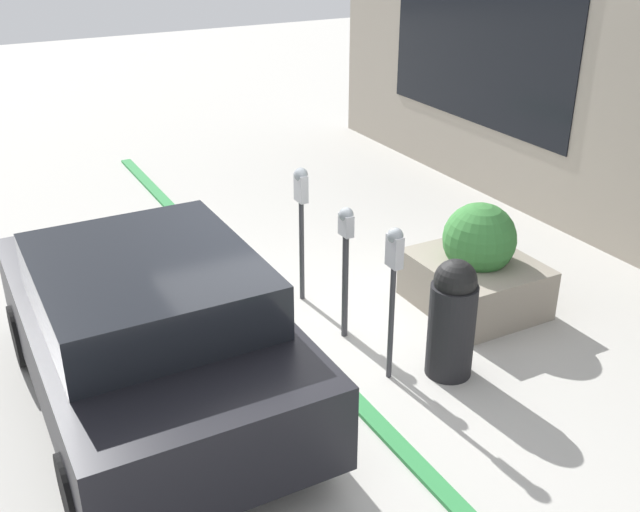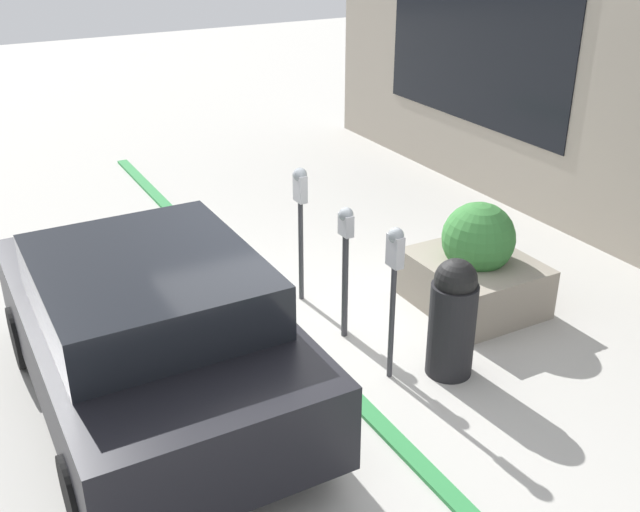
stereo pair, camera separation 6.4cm
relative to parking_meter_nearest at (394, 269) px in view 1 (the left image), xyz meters
The scene contains 8 objects.
ground_plane 1.50m from the parking_meter_nearest, 25.23° to the left, with size 40.00×40.00×0.00m, color beige.
curb_strip 1.51m from the parking_meter_nearest, 29.40° to the left, with size 13.50×0.16×0.04m.
parking_meter_nearest is the anchor object (origin of this frame).
parking_meter_second 0.86m from the parking_meter_nearest, ahead, with size 0.17×0.14×1.44m.
parking_meter_middle 1.77m from the parking_meter_nearest, ahead, with size 0.18×0.15×1.57m.
planter_box 1.87m from the parking_meter_nearest, 65.86° to the right, with size 1.34×1.17×1.22m.
parked_car_front 2.22m from the parking_meter_nearest, 72.56° to the left, with size 3.91×2.02×1.51m.
trash_bin 0.79m from the parking_meter_nearest, 111.33° to the right, with size 0.45×0.45×1.20m.
Camera 1 is at (-5.81, 3.00, 4.14)m, focal length 42.00 mm.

